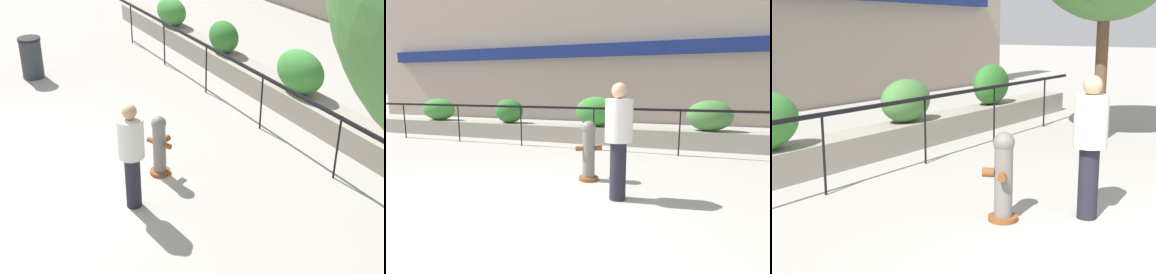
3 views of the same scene
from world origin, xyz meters
The scene contains 6 objects.
planter_wall_low centered at (0.00, 6.00, 0.25)m, with size 18.00×0.70×0.50m, color gray.
fence_railing_segment centered at (0.00, 4.90, 1.02)m, with size 15.00×0.05×1.15m.
hedge_bush_3 centered at (2.90, 6.00, 0.91)m, with size 1.17×0.70×0.82m, color #427538.
hedge_bush_4 centered at (5.87, 6.00, 0.97)m, with size 1.20×0.62×0.94m, color #2D6B28.
fire_hydrant centered at (0.58, 2.40, 0.55)m, with size 0.47×0.48×1.08m.
pedestrian centered at (1.25, 1.62, 0.99)m, with size 0.43×0.43×1.73m.
Camera 3 is at (-4.61, -0.78, 2.26)m, focal length 50.00 mm.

